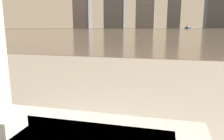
{
  "coord_description": "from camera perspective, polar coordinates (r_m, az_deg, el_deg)",
  "views": [
    {
      "loc": [
        0.66,
        0.0,
        1.04
      ],
      "look_at": [
        0.1,
        2.29,
        0.56
      ],
      "focal_mm": 35.0,
      "sensor_mm": 36.0,
      "label": 1
    }
  ],
  "objects": [
    {
      "name": "harbor_boat_2",
      "position": [
        81.99,
        19.24,
        10.43
      ],
      "size": [
        2.34,
        3.15,
        1.13
      ],
      "color": "navy",
      "rests_on": "harbor_water"
    },
    {
      "name": "harbor_water",
      "position": [
        62.01,
        13.25,
        10.24
      ],
      "size": [
        180.0,
        110.0,
        0.01
      ],
      "color": "gray",
      "rests_on": "ground_plane"
    },
    {
      "name": "skyline_tower_0",
      "position": [
        126.98,
        -7.76,
        16.41
      ],
      "size": [
        7.7,
        9.68,
        24.27
      ],
      "color": "slate",
      "rests_on": "ground_plane"
    }
  ]
}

